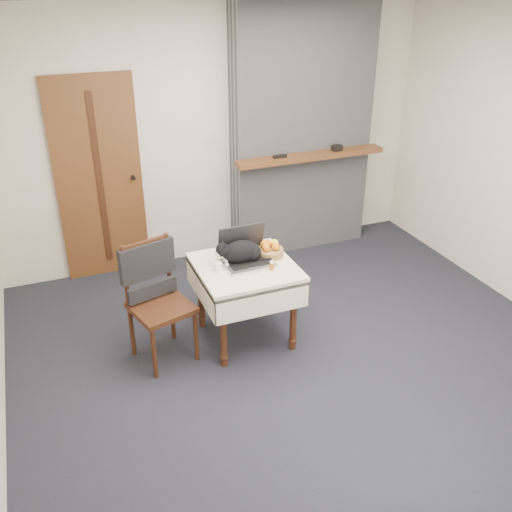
{
  "coord_description": "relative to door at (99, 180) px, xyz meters",
  "views": [
    {
      "loc": [
        -1.74,
        -3.45,
        2.87
      ],
      "look_at": [
        -0.24,
        0.29,
        0.79
      ],
      "focal_mm": 40.0,
      "sensor_mm": 36.0,
      "label": 1
    }
  ],
  "objects": [
    {
      "name": "chair",
      "position": [
        0.15,
        -1.54,
        -0.37
      ],
      "size": [
        0.54,
        0.54,
        0.99
      ],
      "rotation": [
        0.0,
        0.0,
        0.27
      ],
      "color": "#361A0E",
      "rests_on": "ground"
    },
    {
      "name": "cat",
      "position": [
        0.88,
        -1.57,
        -0.21
      ],
      "size": [
        0.45,
        0.2,
        0.22
      ],
      "rotation": [
        0.0,
        0.0,
        -0.02
      ],
      "color": "black",
      "rests_on": "side_table"
    },
    {
      "name": "desk_clutter",
      "position": [
        1.05,
        -1.61,
        -0.3
      ],
      "size": [
        0.15,
        0.08,
        0.01
      ],
      "primitive_type": "cube",
      "rotation": [
        0.0,
        0.0,
        0.43
      ],
      "color": "black",
      "rests_on": "side_table"
    },
    {
      "name": "pill_bottle",
      "position": [
        1.06,
        -1.78,
        -0.26
      ],
      "size": [
        0.04,
        0.04,
        0.08
      ],
      "color": "#9D5A13",
      "rests_on": "side_table"
    },
    {
      "name": "room_shell",
      "position": [
        1.2,
        -1.51,
        0.76
      ],
      "size": [
        4.52,
        4.01,
        2.61
      ],
      "color": "beige",
      "rests_on": "ground"
    },
    {
      "name": "ground",
      "position": [
        1.2,
        -1.97,
        -1.0
      ],
      "size": [
        4.5,
        4.5,
        0.0
      ],
      "primitive_type": "plane",
      "color": "black",
      "rests_on": "ground"
    },
    {
      "name": "door",
      "position": [
        0.0,
        0.0,
        0.0
      ],
      "size": [
        0.82,
        0.1,
        2.0
      ],
      "color": "brown",
      "rests_on": "ground"
    },
    {
      "name": "chimney",
      "position": [
        2.1,
        -0.13,
        0.3
      ],
      "size": [
        1.62,
        0.48,
        2.6
      ],
      "color": "gray",
      "rests_on": "ground"
    },
    {
      "name": "cream_jar",
      "position": [
        0.65,
        -1.64,
        -0.26
      ],
      "size": [
        0.06,
        0.06,
        0.07
      ],
      "primitive_type": "cylinder",
      "color": "white",
      "rests_on": "side_table"
    },
    {
      "name": "laptop",
      "position": [
        0.91,
        -1.57,
        -0.23
      ],
      "size": [
        0.4,
        0.35,
        0.29
      ],
      "rotation": [
        0.0,
        0.0,
        0.02
      ],
      "color": "#B7B7BC",
      "rests_on": "side_table"
    },
    {
      "name": "fruit_basket",
      "position": [
        1.14,
        -1.55,
        -0.25
      ],
      "size": [
        0.22,
        0.22,
        0.13
      ],
      "color": "brown",
      "rests_on": "side_table"
    },
    {
      "name": "side_table",
      "position": [
        0.89,
        -1.63,
        -0.41
      ],
      "size": [
        0.78,
        0.78,
        0.7
      ],
      "color": "#361A0E",
      "rests_on": "ground"
    }
  ]
}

